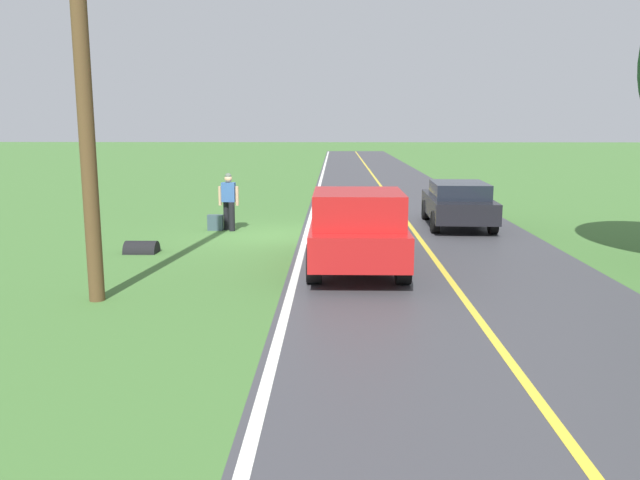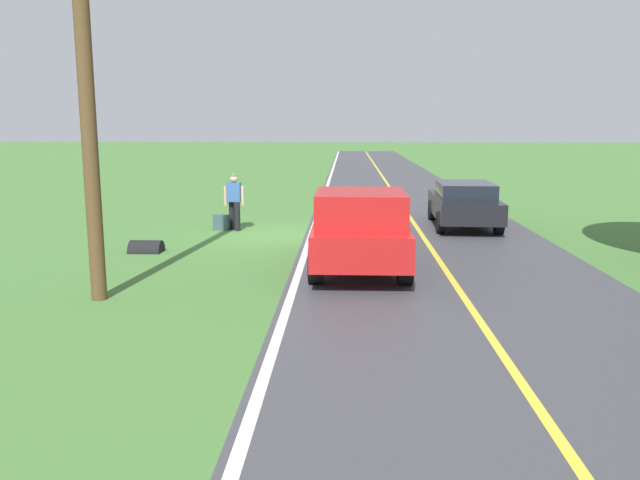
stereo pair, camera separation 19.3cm
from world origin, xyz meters
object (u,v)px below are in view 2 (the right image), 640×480
object	(u,v)px
suitcase_carried	(221,222)
pickup_truck_passing	(359,226)
hitchhiker_walking	(234,198)
utility_pole_roadside	(84,47)
sedan_near_oncoming	(464,203)

from	to	relation	value
suitcase_carried	pickup_truck_passing	distance (m)	6.58
hitchhiker_walking	utility_pole_roadside	world-z (taller)	utility_pole_roadside
sedan_near_oncoming	utility_pole_roadside	world-z (taller)	utility_pole_roadside
suitcase_carried	utility_pole_roadside	size ratio (longest dim) A/B	0.05
hitchhiker_walking	sedan_near_oncoming	size ratio (longest dim) A/B	0.39
pickup_truck_passing	sedan_near_oncoming	distance (m)	6.97
pickup_truck_passing	utility_pole_roadside	distance (m)	6.62
suitcase_carried	pickup_truck_passing	world-z (taller)	pickup_truck_passing
suitcase_carried	sedan_near_oncoming	world-z (taller)	sedan_near_oncoming
hitchhiker_walking	pickup_truck_passing	bearing A→B (deg)	125.81
pickup_truck_passing	sedan_near_oncoming	xyz separation A→B (m)	(-3.40, -6.07, -0.21)
pickup_truck_passing	utility_pole_roadside	size ratio (longest dim) A/B	0.60
hitchhiker_walking	sedan_near_oncoming	world-z (taller)	hitchhiker_walking
suitcase_carried	pickup_truck_passing	bearing A→B (deg)	42.00
hitchhiker_walking	sedan_near_oncoming	xyz separation A→B (m)	(-7.11, -0.94, -0.23)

